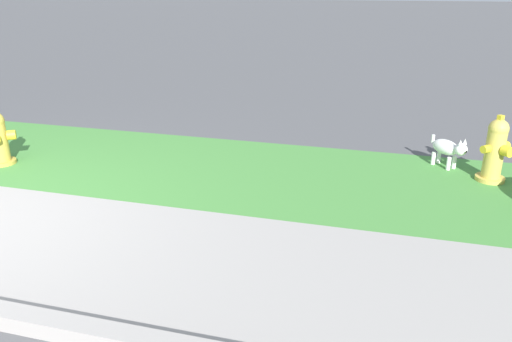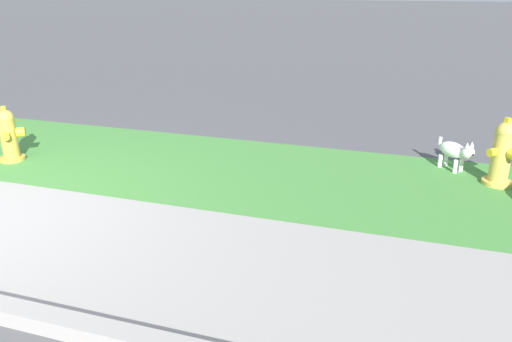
# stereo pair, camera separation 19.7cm
# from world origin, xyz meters

# --- Properties ---
(grass_verge) EXTENTS (18.00, 2.37, 0.01)m
(grass_verge) POSITION_xyz_m (0.00, 2.14, 0.00)
(grass_verge) COLOR #47893D
(grass_verge) RESTS_ON ground
(fire_hydrant_across_street) EXTENTS (0.36, 0.36, 0.78)m
(fire_hydrant_across_street) POSITION_xyz_m (5.14, 2.61, 0.37)
(fire_hydrant_across_street) COLOR gold
(fire_hydrant_across_street) RESTS_ON ground
(small_white_dog) EXTENTS (0.43, 0.42, 0.42)m
(small_white_dog) POSITION_xyz_m (4.68, 2.94, 0.25)
(small_white_dog) COLOR white
(small_white_dog) RESTS_ON ground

